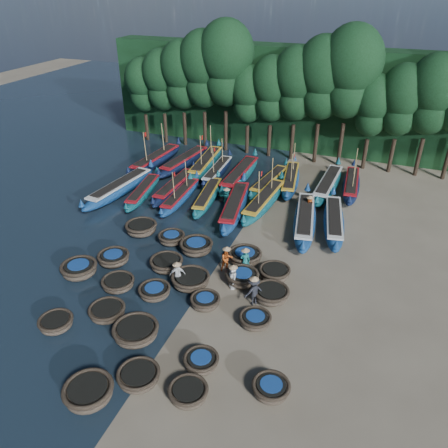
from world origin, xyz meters
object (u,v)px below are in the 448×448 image
(fisherman_2, at_px, (227,258))
(coracle_2, at_px, (89,392))
(long_boat_4, at_px, (208,196))
(coracle_16, at_px, (166,263))
(coracle_20, at_px, (141,228))
(long_boat_2, at_px, (175,186))
(fisherman_4, at_px, (177,274))
(coracle_3, at_px, (139,376))
(long_boat_0, at_px, (120,188))
(long_boat_13, at_px, (240,175))
(coracle_19, at_px, (271,294))
(coracle_18, at_px, (242,277))
(long_boat_14, at_px, (269,182))
(long_boat_6, at_px, (264,201))
(long_boat_11, at_px, (206,163))
(fisherman_1, at_px, (245,260))
(coracle_14, at_px, (255,319))
(long_boat_7, at_px, (305,219))
(coracle_10, at_px, (79,269))
(coracle_13, at_px, (205,301))
(coracle_11, at_px, (118,283))
(coracle_5, at_px, (56,323))
(fisherman_3, at_px, (254,291))
(coracle_12, at_px, (155,291))
(coracle_15, at_px, (114,258))
(long_boat_9, at_px, (156,160))
(coracle_6, at_px, (107,311))
(long_boat_8, at_px, (334,221))
(fisherman_5, at_px, (227,198))
(coracle_7, at_px, (136,331))
(coracle_8, at_px, (201,361))
(coracle_24, at_px, (275,272))
(long_boat_12, at_px, (217,171))
(long_boat_1, at_px, (143,191))
(long_boat_10, at_px, (185,161))
(coracle_17, at_px, (191,280))
(long_boat_5, at_px, (235,206))
(fisherman_0, at_px, (233,276))
(coracle_4, at_px, (188,392))
(coracle_21, at_px, (172,238))
(long_boat_17, at_px, (351,185))
(coracle_22, at_px, (196,246))
(long_boat_3, at_px, (181,196))
(long_boat_16, at_px, (328,184))
(long_boat_15, at_px, (290,180))

(fisherman_2, bearing_deg, coracle_2, -141.59)
(long_boat_4, bearing_deg, coracle_16, -90.90)
(coracle_20, distance_m, long_boat_2, 6.94)
(fisherman_4, bearing_deg, coracle_3, -108.20)
(long_boat_0, bearing_deg, long_boat_13, 42.48)
(coracle_2, height_order, coracle_19, coracle_2)
(fisherman_4, bearing_deg, coracle_18, -6.30)
(long_boat_14, bearing_deg, long_boat_6, -72.50)
(long_boat_11, bearing_deg, fisherman_1, -63.92)
(coracle_14, distance_m, long_boat_7, 11.02)
(coracle_10, distance_m, long_boat_4, 12.31)
(coracle_13, relative_size, long_boat_14, 0.22)
(long_boat_2, bearing_deg, coracle_11, -78.51)
(coracle_3, relative_size, coracle_5, 1.03)
(long_boat_0, xyz_separation_m, fisherman_3, (14.42, -9.27, 0.30))
(coracle_12, bearing_deg, long_boat_11, 103.90)
(coracle_15, relative_size, coracle_19, 0.83)
(coracle_18, distance_m, long_boat_9, 19.72)
(coracle_6, relative_size, long_boat_8, 0.28)
(fisherman_5, bearing_deg, coracle_2, 95.11)
(coracle_5, relative_size, coracle_20, 0.96)
(coracle_7, height_order, coracle_8, coracle_7)
(long_boat_0, bearing_deg, fisherman_4, -36.83)
(coracle_6, relative_size, long_boat_13, 0.25)
(coracle_11, bearing_deg, coracle_24, 26.94)
(coracle_24, distance_m, long_boat_12, 15.61)
(long_boat_1, bearing_deg, long_boat_8, -7.62)
(coracle_5, height_order, coracle_13, coracle_5)
(long_boat_10, bearing_deg, coracle_12, -62.19)
(coracle_14, xyz_separation_m, coracle_18, (-1.76, 3.09, 0.09))
(long_boat_6, bearing_deg, coracle_17, -92.09)
(coracle_17, distance_m, long_boat_5, 9.41)
(long_boat_13, distance_m, fisherman_0, 15.06)
(coracle_10, xyz_separation_m, coracle_14, (11.21, -0.33, -0.12))
(coracle_5, bearing_deg, fisherman_4, 51.88)
(coracle_4, bearing_deg, coracle_8, 95.47)
(coracle_10, height_order, coracle_21, coracle_10)
(coracle_20, height_order, long_boat_17, long_boat_17)
(coracle_19, bearing_deg, long_boat_6, 108.25)
(fisherman_4, bearing_deg, long_boat_11, 77.53)
(coracle_16, distance_m, coracle_22, 2.54)
(coracle_19, xyz_separation_m, long_boat_14, (-4.12, 14.36, 0.10))
(coracle_20, xyz_separation_m, long_boat_11, (-0.29, 12.38, 0.13))
(long_boat_3, bearing_deg, coracle_14, -51.61)
(coracle_4, relative_size, long_boat_4, 0.24)
(long_boat_13, distance_m, long_boat_16, 7.59)
(coracle_14, xyz_separation_m, coracle_20, (-10.21, 5.97, 0.11))
(coracle_2, height_order, coracle_14, coracle_2)
(long_boat_0, height_order, fisherman_4, fisherman_4)
(long_boat_0, distance_m, long_boat_15, 14.41)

